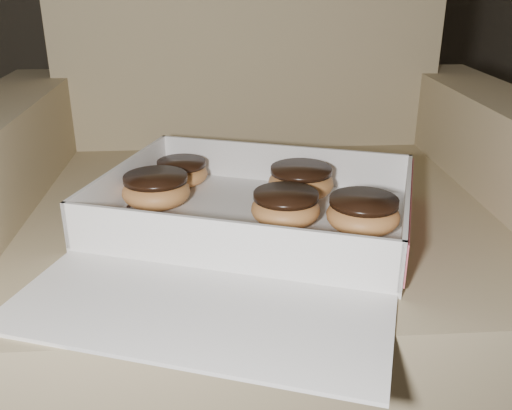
{
  "coord_description": "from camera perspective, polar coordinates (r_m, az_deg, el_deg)",
  "views": [
    {
      "loc": [
        0.76,
        -1.01,
        0.81
      ],
      "look_at": [
        0.81,
        -0.23,
        0.48
      ],
      "focal_mm": 40.0,
      "sensor_mm": 36.0,
      "label": 1
    }
  ],
  "objects": [
    {
      "name": "crumb_b",
      "position": [
        0.91,
        -12.61,
        -0.12
      ],
      "size": [
        0.01,
        0.01,
        0.0
      ],
      "primitive_type": "ellipsoid",
      "color": "black",
      "rests_on": "bakery_box"
    },
    {
      "name": "crumb_a",
      "position": [
        0.77,
        -4.24,
        -4.12
      ],
      "size": [
        0.01,
        0.01,
        0.0
      ],
      "primitive_type": "ellipsoid",
      "color": "black",
      "rests_on": "bakery_box"
    },
    {
      "name": "donut_b",
      "position": [
        0.98,
        -7.44,
        3.28
      ],
      "size": [
        0.09,
        0.09,
        0.04
      ],
      "color": "#CE8248",
      "rests_on": "bakery_box"
    },
    {
      "name": "donut_e",
      "position": [
        0.82,
        2.98,
        -0.23
      ],
      "size": [
        0.1,
        0.1,
        0.05
      ],
      "color": "#CE8248",
      "rests_on": "bakery_box"
    },
    {
      "name": "donut_d",
      "position": [
        0.81,
        10.65,
        -0.85
      ],
      "size": [
        0.1,
        0.1,
        0.05
      ],
      "color": "#CE8248",
      "rests_on": "bakery_box"
    },
    {
      "name": "crumb_c",
      "position": [
        0.79,
        -0.43,
        -3.2
      ],
      "size": [
        0.01,
        0.01,
        0.0
      ],
      "primitive_type": "ellipsoid",
      "color": "black",
      "rests_on": "bakery_box"
    },
    {
      "name": "donut_c",
      "position": [
        0.92,
        4.51,
        2.37
      ],
      "size": [
        0.11,
        0.11,
        0.05
      ],
      "color": "#CE8248",
      "rests_on": "bakery_box"
    },
    {
      "name": "donut_a",
      "position": [
        0.9,
        -9.95,
        1.5
      ],
      "size": [
        0.11,
        0.11,
        0.05
      ],
      "color": "#CE8248",
      "rests_on": "bakery_box"
    },
    {
      "name": "crumb_d",
      "position": [
        0.74,
        -7.0,
        -5.1
      ],
      "size": [
        0.01,
        0.01,
        0.0
      ],
      "primitive_type": "ellipsoid",
      "color": "black",
      "rests_on": "bakery_box"
    },
    {
      "name": "armchair",
      "position": [
        1.05,
        0.03,
        -5.09
      ],
      "size": [
        0.98,
        0.82,
        1.02
      ],
      "color": "tan",
      "rests_on": "floor"
    },
    {
      "name": "bakery_box",
      "position": [
        0.81,
        -0.61,
        -2.14
      ],
      "size": [
        0.58,
        0.63,
        0.07
      ],
      "rotation": [
        0.0,
        0.0,
        -0.33
      ],
      "color": "white",
      "rests_on": "armchair"
    },
    {
      "name": "crumb_e",
      "position": [
        0.79,
        4.25,
        -3.38
      ],
      "size": [
        0.01,
        0.01,
        0.0
      ],
      "primitive_type": "ellipsoid",
      "color": "black",
      "rests_on": "bakery_box"
    }
  ]
}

